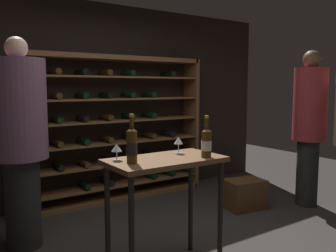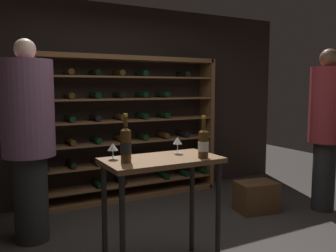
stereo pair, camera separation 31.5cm
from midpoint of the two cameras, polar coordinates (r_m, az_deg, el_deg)
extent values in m
cube|color=black|center=(4.99, -7.13, 3.76)|extent=(5.65, 0.10, 2.64)
cube|color=brown|center=(4.53, -18.60, -1.20)|extent=(0.06, 0.32, 1.94)
cube|color=brown|center=(5.52, 7.79, 0.34)|extent=(0.06, 0.32, 1.94)
cube|color=brown|center=(4.88, -4.17, 10.66)|extent=(2.49, 0.32, 0.06)
cube|color=brown|center=(5.09, -4.00, -10.92)|extent=(2.49, 0.32, 0.06)
cube|color=brown|center=(5.04, -4.02, -8.97)|extent=(2.41, 0.32, 0.02)
cylinder|color=black|center=(4.85, -9.38, -8.96)|extent=(0.08, 0.30, 0.08)
cylinder|color=black|center=(4.96, -5.77, -8.57)|extent=(0.08, 0.30, 0.08)
cylinder|color=black|center=(5.24, 0.92, -7.74)|extent=(0.08, 0.30, 0.08)
cylinder|color=black|center=(5.40, 3.98, -7.32)|extent=(0.08, 0.30, 0.08)
cylinder|color=black|center=(5.58, 6.84, -6.91)|extent=(0.08, 0.30, 0.08)
cube|color=brown|center=(4.97, -4.04, -5.74)|extent=(2.41, 0.32, 0.02)
cylinder|color=black|center=(4.62, -17.20, -6.23)|extent=(0.08, 0.30, 0.08)
cylinder|color=black|center=(4.69, -13.25, -5.93)|extent=(0.08, 0.30, 0.08)
cylinder|color=#4C3314|center=(4.78, -9.44, -5.61)|extent=(0.08, 0.30, 0.08)
cylinder|color=black|center=(4.89, -5.80, -5.29)|extent=(0.08, 0.30, 0.08)
cylinder|color=black|center=(5.03, -2.34, -4.96)|extent=(0.08, 0.30, 0.08)
cylinder|color=black|center=(5.18, 0.93, -4.63)|extent=(0.08, 0.30, 0.08)
cylinder|color=black|center=(5.52, 6.88, -3.99)|extent=(0.08, 0.30, 0.08)
cube|color=brown|center=(4.92, -4.07, -2.44)|extent=(2.41, 0.32, 0.02)
cylinder|color=black|center=(4.57, -17.31, -2.68)|extent=(0.08, 0.30, 0.08)
cylinder|color=#4C3314|center=(4.64, -13.34, -2.43)|extent=(0.08, 0.30, 0.08)
cylinder|color=black|center=(4.73, -9.51, -2.18)|extent=(0.08, 0.30, 0.08)
cylinder|color=#4C3314|center=(4.85, -5.84, -1.93)|extent=(0.08, 0.30, 0.08)
cylinder|color=black|center=(4.98, -2.36, -1.69)|extent=(0.08, 0.30, 0.08)
cylinder|color=#4C3314|center=(5.13, 0.93, -1.45)|extent=(0.08, 0.30, 0.08)
cylinder|color=black|center=(5.29, 4.03, -1.22)|extent=(0.08, 0.30, 0.08)
cube|color=brown|center=(4.88, -4.10, 0.92)|extent=(2.41, 0.32, 0.02)
cylinder|color=black|center=(4.53, -17.43, 0.94)|extent=(0.08, 0.30, 0.08)
cylinder|color=black|center=(4.60, -13.43, 1.13)|extent=(0.08, 0.30, 0.08)
cylinder|color=black|center=(4.70, -9.57, 1.31)|extent=(0.08, 0.30, 0.08)
cylinder|color=#4C3314|center=(4.81, -5.88, 1.48)|extent=(0.08, 0.30, 0.08)
cylinder|color=black|center=(4.95, -2.37, 1.64)|extent=(0.08, 0.30, 0.08)
cylinder|color=black|center=(5.10, 0.94, 1.78)|extent=(0.08, 0.30, 0.08)
cube|color=brown|center=(4.86, -4.12, 4.32)|extent=(2.41, 0.32, 0.02)
cylinder|color=black|center=(4.52, -17.55, 4.60)|extent=(0.08, 0.30, 0.08)
cylinder|color=#4C3314|center=(4.59, -13.52, 4.73)|extent=(0.08, 0.30, 0.08)
cylinder|color=black|center=(4.68, -9.63, 4.84)|extent=(0.08, 0.30, 0.08)
cylinder|color=black|center=(4.80, -5.92, 4.93)|extent=(0.08, 0.30, 0.08)
cylinder|color=black|center=(4.93, -2.39, 4.99)|extent=(0.08, 0.30, 0.08)
cylinder|color=black|center=(5.08, 0.94, 5.03)|extent=(0.08, 0.30, 0.08)
cube|color=brown|center=(4.86, -4.15, 7.73)|extent=(2.41, 0.32, 0.02)
cylinder|color=black|center=(4.52, -17.67, 8.27)|extent=(0.08, 0.30, 0.08)
cylinder|color=#4C3314|center=(4.59, -13.61, 8.35)|extent=(0.08, 0.30, 0.08)
cylinder|color=black|center=(4.69, -9.70, 8.38)|extent=(0.08, 0.30, 0.08)
cylinder|color=#4C3314|center=(4.80, -5.96, 8.39)|extent=(0.08, 0.30, 0.08)
cylinder|color=black|center=(4.93, -2.40, 8.35)|extent=(0.08, 0.30, 0.08)
cylinder|color=black|center=(5.25, 4.10, 8.21)|extent=(0.08, 0.30, 0.08)
cube|color=brown|center=(2.90, 2.09, -5.51)|extent=(0.94, 0.51, 0.04)
cylinder|color=black|center=(2.69, -3.76, -17.24)|extent=(0.04, 0.04, 0.92)
cylinder|color=black|center=(3.10, 10.95, -14.04)|extent=(0.04, 0.04, 0.92)
cylinder|color=black|center=(3.03, -7.06, -14.45)|extent=(0.04, 0.04, 0.92)
cylinder|color=black|center=(3.41, 6.52, -12.09)|extent=(0.04, 0.04, 0.92)
cylinder|color=#262626|center=(4.95, 25.20, -7.26)|extent=(0.27, 0.27, 0.85)
cylinder|color=#9E2D33|center=(4.83, 25.68, 3.02)|extent=(0.41, 0.41, 0.92)
sphere|color=brown|center=(4.84, 26.00, 9.67)|extent=(0.23, 0.23, 0.23)
cube|color=#26193F|center=(5.04, 26.20, 4.36)|extent=(0.03, 0.05, 0.52)
cylinder|color=#262626|center=(3.80, -18.68, -10.90)|extent=(0.32, 0.32, 0.86)
cylinder|color=#7A516B|center=(3.65, -19.17, 2.67)|extent=(0.50, 0.50, 0.93)
sphere|color=beige|center=(3.66, -19.49, 11.41)|extent=(0.20, 0.20, 0.20)
cube|color=maroon|center=(3.83, -16.52, 4.58)|extent=(0.04, 0.05, 0.52)
cube|color=brown|center=(4.66, 15.75, -10.77)|extent=(0.53, 0.42, 0.37)
cylinder|color=#4C3314|center=(2.70, -3.40, -3.30)|extent=(0.08, 0.08, 0.24)
cone|color=#4C3314|center=(2.68, -3.42, -0.47)|extent=(0.08, 0.08, 0.03)
cylinder|color=#4C3314|center=(2.68, -3.43, 0.65)|extent=(0.03, 0.03, 0.08)
cylinder|color=#B7932D|center=(2.67, -3.44, 1.73)|extent=(0.03, 0.03, 0.02)
cylinder|color=black|center=(2.70, -3.40, -3.56)|extent=(0.08, 0.08, 0.09)
cylinder|color=#4C3314|center=(2.91, 8.73, -3.01)|extent=(0.08, 0.08, 0.21)
cone|color=#4C3314|center=(2.89, 8.76, -0.71)|extent=(0.08, 0.08, 0.03)
cylinder|color=#4C3314|center=(2.89, 8.78, 0.36)|extent=(0.03, 0.03, 0.08)
cylinder|color=#B7932D|center=(2.88, 8.80, 1.38)|extent=(0.03, 0.03, 0.02)
cylinder|color=silver|center=(2.91, 8.72, -3.22)|extent=(0.09, 0.09, 0.08)
cylinder|color=silver|center=(2.86, -5.62, -5.24)|extent=(0.07, 0.07, 0.00)
cylinder|color=silver|center=(2.85, -5.63, -4.55)|extent=(0.01, 0.01, 0.07)
cone|color=silver|center=(2.84, -5.64, -3.32)|extent=(0.08, 0.08, 0.06)
cylinder|color=#590A14|center=(2.84, -5.64, -3.57)|extent=(0.04, 0.04, 0.02)
cylinder|color=silver|center=(3.10, 4.43, -4.34)|extent=(0.07, 0.07, 0.00)
cylinder|color=silver|center=(3.09, 4.43, -3.59)|extent=(0.01, 0.01, 0.08)
cone|color=silver|center=(3.08, 4.44, -2.32)|extent=(0.08, 0.08, 0.06)
cylinder|color=#590A14|center=(3.08, 4.44, -2.56)|extent=(0.04, 0.04, 0.02)
camera|label=1|loc=(0.16, -87.14, 0.31)|focal=38.40mm
camera|label=2|loc=(0.16, 92.86, -0.31)|focal=38.40mm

